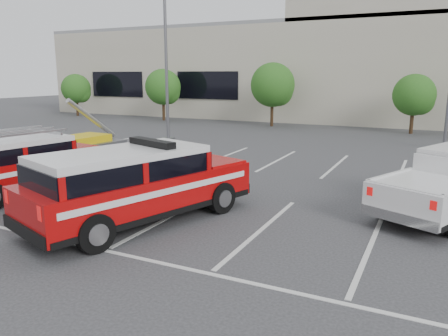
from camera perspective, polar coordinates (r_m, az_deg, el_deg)
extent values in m
plane|color=#2F2F32|center=(12.62, -6.68, -6.17)|extent=(120.00, 120.00, 0.00)
cube|color=silver|center=(16.43, 1.80, -1.74)|extent=(23.00, 15.00, 0.01)
cube|color=beige|center=(42.55, 17.59, 11.66)|extent=(60.00, 15.00, 8.00)
cube|color=gray|center=(42.76, 17.96, 17.22)|extent=(60.00, 15.00, 0.30)
cube|color=beige|center=(41.11, 20.62, 18.46)|extent=(14.00, 12.00, 2.00)
cylinder|color=#3F2B19|center=(45.07, -18.61, 7.45)|extent=(0.24, 0.24, 1.51)
sphere|color=#165517|center=(44.98, -18.77, 9.80)|extent=(2.77, 2.77, 2.77)
sphere|color=#165517|center=(44.86, -18.18, 9.29)|extent=(1.85, 1.85, 1.85)
cylinder|color=#3F2B19|center=(38.74, -7.89, 7.42)|extent=(0.24, 0.24, 1.67)
sphere|color=#165517|center=(38.63, -7.98, 10.45)|extent=(3.07, 3.07, 3.07)
sphere|color=#165517|center=(38.59, -7.29, 9.77)|extent=(2.05, 2.05, 2.05)
cylinder|color=#3F2B19|center=(34.19, 6.27, 6.99)|extent=(0.24, 0.24, 1.84)
sphere|color=#165517|center=(34.07, 6.36, 10.75)|extent=(3.37, 3.37, 3.37)
sphere|color=#165517|center=(34.14, 7.10, 9.88)|extent=(2.24, 2.24, 2.24)
cylinder|color=#3F2B19|center=(32.24, 23.30, 5.48)|extent=(0.24, 0.24, 1.51)
sphere|color=#165517|center=(32.11, 23.57, 8.75)|extent=(2.77, 2.77, 2.77)
sphere|color=#165517|center=(32.31, 24.24, 7.96)|extent=(1.85, 1.85, 1.85)
cube|color=#59595E|center=(26.69, -7.29, 3.76)|extent=(0.60, 0.60, 0.20)
cylinder|color=#59595E|center=(26.43, -7.58, 14.32)|extent=(0.18, 0.18, 10.00)
cube|color=#59595E|center=(26.33, 26.78, 2.43)|extent=(0.60, 0.60, 0.20)
cube|color=#A40708|center=(12.07, -10.76, -2.85)|extent=(4.15, 6.68, 0.96)
cube|color=black|center=(11.59, -13.22, 0.14)|extent=(3.40, 4.89, 0.50)
cube|color=silver|center=(11.53, -13.30, 1.81)|extent=(3.33, 4.79, 0.18)
cube|color=black|center=(12.04, -9.41, 3.28)|extent=(1.71, 0.84, 0.17)
cube|color=#A40708|center=(16.13, -24.40, -0.17)|extent=(3.03, 5.73, 0.90)
cube|color=black|center=(15.76, -26.28, 1.93)|extent=(2.57, 4.02, 0.47)
cube|color=silver|center=(15.71, -26.39, 3.08)|extent=(2.52, 3.94, 0.17)
cube|color=#A5A5A8|center=(15.67, -26.50, 4.15)|extent=(2.57, 3.66, 0.06)
cube|color=#59595E|center=(20.35, -17.72, 1.80)|extent=(2.26, 3.42, 1.00)
cube|color=gold|center=(20.25, -17.84, 3.57)|extent=(1.61, 2.11, 0.36)
cylinder|color=#A5A5A8|center=(20.51, -16.86, 6.16)|extent=(0.44, 2.66, 1.94)
cube|color=#59595E|center=(20.82, -22.58, 1.16)|extent=(0.99, 1.16, 0.63)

